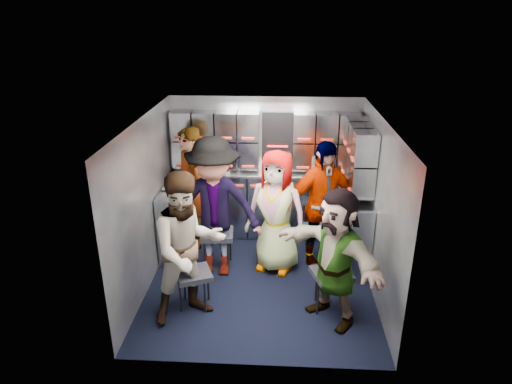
# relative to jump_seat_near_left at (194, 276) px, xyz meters

# --- Properties ---
(floor) EXTENTS (3.00, 3.00, 0.00)m
(floor) POSITION_rel_jump_seat_near_left_xyz_m (0.75, 0.57, -0.41)
(floor) COLOR black
(floor) RESTS_ON ground
(wall_back) EXTENTS (2.80, 0.04, 2.10)m
(wall_back) POSITION_rel_jump_seat_near_left_xyz_m (0.75, 2.07, 0.64)
(wall_back) COLOR gray
(wall_back) RESTS_ON ground
(wall_left) EXTENTS (0.04, 3.00, 2.10)m
(wall_left) POSITION_rel_jump_seat_near_left_xyz_m (-0.65, 0.57, 0.64)
(wall_left) COLOR gray
(wall_left) RESTS_ON ground
(wall_right) EXTENTS (0.04, 3.00, 2.10)m
(wall_right) POSITION_rel_jump_seat_near_left_xyz_m (2.15, 0.57, 0.64)
(wall_right) COLOR gray
(wall_right) RESTS_ON ground
(ceiling) EXTENTS (2.80, 3.00, 0.02)m
(ceiling) POSITION_rel_jump_seat_near_left_xyz_m (0.75, 0.57, 1.69)
(ceiling) COLOR silver
(ceiling) RESTS_ON wall_back
(cart_bank_back) EXTENTS (2.68, 0.38, 0.99)m
(cart_bank_back) POSITION_rel_jump_seat_near_left_xyz_m (0.75, 1.86, 0.09)
(cart_bank_back) COLOR #9399A2
(cart_bank_back) RESTS_ON ground
(cart_bank_left) EXTENTS (0.38, 0.76, 0.99)m
(cart_bank_left) POSITION_rel_jump_seat_near_left_xyz_m (-0.44, 1.13, 0.09)
(cart_bank_left) COLOR #9399A2
(cart_bank_left) RESTS_ON ground
(counter) EXTENTS (2.68, 0.42, 0.03)m
(counter) POSITION_rel_jump_seat_near_left_xyz_m (0.75, 1.86, 0.61)
(counter) COLOR silver
(counter) RESTS_ON cart_bank_back
(locker_bank_back) EXTENTS (2.68, 0.28, 0.82)m
(locker_bank_back) POSITION_rel_jump_seat_near_left_xyz_m (0.75, 1.92, 1.08)
(locker_bank_back) COLOR #9399A2
(locker_bank_back) RESTS_ON wall_back
(locker_bank_right) EXTENTS (0.28, 1.00, 0.82)m
(locker_bank_right) POSITION_rel_jump_seat_near_left_xyz_m (2.00, 1.27, 1.08)
(locker_bank_right) COLOR #9399A2
(locker_bank_right) RESTS_ON wall_right
(right_cabinet) EXTENTS (0.28, 1.20, 1.00)m
(right_cabinet) POSITION_rel_jump_seat_near_left_xyz_m (2.00, 1.17, 0.09)
(right_cabinet) COLOR #9399A2
(right_cabinet) RESTS_ON ground
(coffee_niche) EXTENTS (0.46, 0.16, 0.84)m
(coffee_niche) POSITION_rel_jump_seat_near_left_xyz_m (0.93, 1.98, 1.06)
(coffee_niche) COLOR black
(coffee_niche) RESTS_ON wall_back
(red_latch_strip) EXTENTS (2.60, 0.02, 0.03)m
(red_latch_strip) POSITION_rel_jump_seat_near_left_xyz_m (0.75, 1.66, 0.47)
(red_latch_strip) COLOR red
(red_latch_strip) RESTS_ON cart_bank_back
(jump_seat_near_left) EXTENTS (0.50, 0.49, 0.46)m
(jump_seat_near_left) POSITION_rel_jump_seat_near_left_xyz_m (0.00, 0.00, 0.00)
(jump_seat_near_left) COLOR black
(jump_seat_near_left) RESTS_ON ground
(jump_seat_mid_left) EXTENTS (0.45, 0.43, 0.50)m
(jump_seat_mid_left) POSITION_rel_jump_seat_near_left_xyz_m (0.15, 0.93, 0.04)
(jump_seat_mid_left) COLOR black
(jump_seat_mid_left) RESTS_ON ground
(jump_seat_center) EXTENTS (0.47, 0.46, 0.46)m
(jump_seat_center) POSITION_rel_jump_seat_near_left_xyz_m (0.94, 1.09, -0.00)
(jump_seat_center) COLOR black
(jump_seat_center) RESTS_ON ground
(jump_seat_mid_right) EXTENTS (0.42, 0.40, 0.47)m
(jump_seat_mid_right) POSITION_rel_jump_seat_near_left_xyz_m (1.52, 1.20, 0.01)
(jump_seat_mid_right) COLOR black
(jump_seat_mid_right) RESTS_ON ground
(jump_seat_near_right) EXTENTS (0.52, 0.51, 0.49)m
(jump_seat_near_right) POSITION_rel_jump_seat_near_left_xyz_m (1.59, 0.05, 0.03)
(jump_seat_near_right) COLOR black
(jump_seat_near_right) RESTS_ON ground
(attendant_standing) EXTENTS (0.70, 0.78, 1.78)m
(attendant_standing) POSITION_rel_jump_seat_near_left_xyz_m (-0.30, 1.48, 0.48)
(attendant_standing) COLOR black
(attendant_standing) RESTS_ON ground
(attendant_arc_a) EXTENTS (1.06, 1.00, 1.74)m
(attendant_arc_a) POSITION_rel_jump_seat_near_left_xyz_m (0.00, -0.18, 0.46)
(attendant_arc_a) COLOR black
(attendant_arc_a) RESTS_ON ground
(attendant_arc_b) EXTENTS (1.20, 0.70, 1.86)m
(attendant_arc_b) POSITION_rel_jump_seat_near_left_xyz_m (0.15, 0.75, 0.52)
(attendant_arc_b) COLOR black
(attendant_arc_b) RESTS_ON ground
(attendant_arc_c) EXTENTS (0.94, 0.76, 1.65)m
(attendant_arc_c) POSITION_rel_jump_seat_near_left_xyz_m (0.94, 0.91, 0.42)
(attendant_arc_c) COLOR black
(attendant_arc_c) RESTS_ON ground
(attendant_arc_d) EXTENTS (1.11, 0.80, 1.75)m
(attendant_arc_d) POSITION_rel_jump_seat_near_left_xyz_m (1.52, 1.02, 0.47)
(attendant_arc_d) COLOR black
(attendant_arc_d) RESTS_ON ground
(attendant_arc_e) EXTENTS (1.31, 1.41, 1.58)m
(attendant_arc_e) POSITION_rel_jump_seat_near_left_xyz_m (1.59, -0.13, 0.38)
(attendant_arc_e) COLOR black
(attendant_arc_e) RESTS_ON ground
(bottle_left) EXTENTS (0.06, 0.06, 0.25)m
(bottle_left) POSITION_rel_jump_seat_near_left_xyz_m (0.19, 1.81, 0.75)
(bottle_left) COLOR white
(bottle_left) RESTS_ON counter
(bottle_mid) EXTENTS (0.06, 0.06, 0.28)m
(bottle_mid) POSITION_rel_jump_seat_near_left_xyz_m (0.21, 1.81, 0.76)
(bottle_mid) COLOR white
(bottle_mid) RESTS_ON counter
(bottle_right) EXTENTS (0.07, 0.07, 0.28)m
(bottle_right) POSITION_rel_jump_seat_near_left_xyz_m (1.44, 1.81, 0.76)
(bottle_right) COLOR white
(bottle_right) RESTS_ON counter
(cup_left) EXTENTS (0.08, 0.08, 0.11)m
(cup_left) POSITION_rel_jump_seat_near_left_xyz_m (-0.05, 1.80, 0.68)
(cup_left) COLOR tan
(cup_left) RESTS_ON counter
(cup_right) EXTENTS (0.09, 0.09, 0.09)m
(cup_right) POSITION_rel_jump_seat_near_left_xyz_m (1.54, 1.80, 0.67)
(cup_right) COLOR tan
(cup_right) RESTS_ON counter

